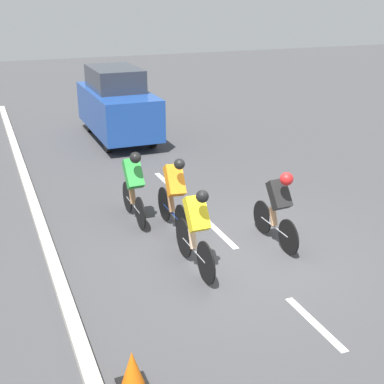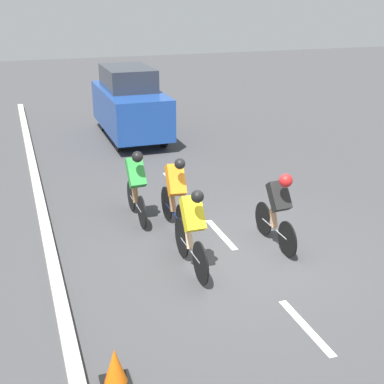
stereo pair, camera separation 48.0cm
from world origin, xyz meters
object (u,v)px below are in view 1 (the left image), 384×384
cyclist_yellow (196,228)px  traffic_cone (132,370)px  cyclist_green (134,184)px  cyclist_orange (174,193)px  support_car (117,104)px  cyclist_black (278,205)px

cyclist_yellow → traffic_cone: bearing=52.7°
cyclist_green → cyclist_orange: (-0.59, 0.74, -0.01)m
support_car → traffic_cone: (2.71, 11.07, -0.86)m
cyclist_orange → cyclist_black: size_ratio=1.06×
cyclist_yellow → cyclist_black: bearing=-168.9°
cyclist_black → support_car: bearing=-84.6°
cyclist_yellow → cyclist_orange: 1.63m
cyclist_black → support_car: size_ratio=0.38×
cyclist_green → support_car: support_car is taller
cyclist_orange → traffic_cone: (1.97, 3.93, -0.56)m
cyclist_black → cyclist_green: bearing=-43.5°
traffic_cone → cyclist_green: bearing=-106.5°
cyclist_yellow → traffic_cone: 2.96m
cyclist_yellow → cyclist_orange: bearing=-97.5°
cyclist_green → cyclist_yellow: 2.39m
traffic_cone → cyclist_yellow: bearing=-127.3°
cyclist_orange → support_car: support_car is taller
cyclist_yellow → cyclist_black: (-1.75, -0.34, 0.01)m
cyclist_green → support_car: size_ratio=0.39×
cyclist_orange → traffic_cone: size_ratio=3.48×
cyclist_green → support_car: (-1.33, -6.40, 0.29)m
traffic_cone → cyclist_black: bearing=-142.9°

